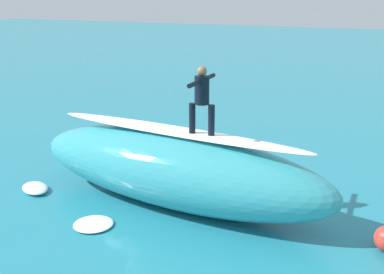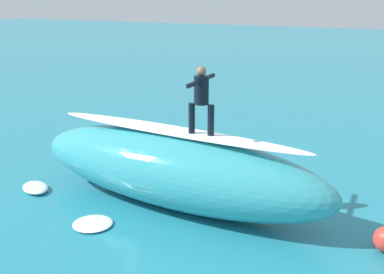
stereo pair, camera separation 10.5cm
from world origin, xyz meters
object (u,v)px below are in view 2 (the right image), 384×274
at_px(surfer_riding, 201,95).
at_px(surfer_paddling, 187,158).
at_px(surfboard_paddling, 185,165).
at_px(surfboard_riding, 201,136).

bearing_deg(surfer_riding, surfer_paddling, -60.38).
distance_m(surfboard_paddling, surfer_paddling, 0.24).
relative_size(surfer_riding, surfboard_paddling, 0.71).
height_order(surfboard_riding, surfer_riding, surfer_riding).
relative_size(surfer_riding, surfer_paddling, 0.90).
height_order(surfer_riding, surfer_paddling, surfer_riding).
bearing_deg(surfer_paddling, surfer_riding, 35.07).
xyz_separation_m(surfboard_riding, surfboard_paddling, (1.67, -2.78, -1.94)).
distance_m(surfer_riding, surfboard_paddling, 4.38).
height_order(surfboard_riding, surfer_paddling, surfboard_riding).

